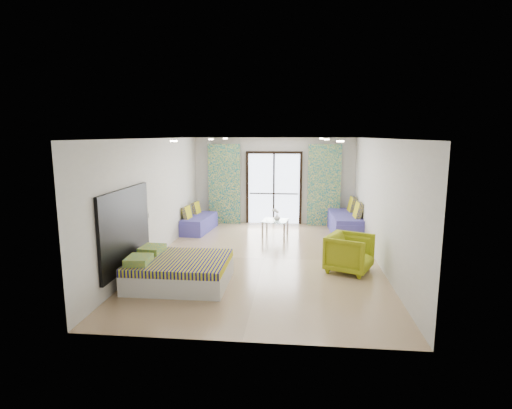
# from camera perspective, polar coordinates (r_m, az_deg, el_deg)

# --- Properties ---
(floor) EXTENTS (5.00, 7.50, 0.01)m
(floor) POSITION_cam_1_polar(r_m,az_deg,el_deg) (9.17, 1.19, -7.70)
(floor) COLOR #A18260
(floor) RESTS_ON ground
(ceiling) EXTENTS (5.00, 7.50, 0.01)m
(ceiling) POSITION_cam_1_polar(r_m,az_deg,el_deg) (8.74, 1.25, 9.42)
(ceiling) COLOR silver
(ceiling) RESTS_ON ground
(wall_back) EXTENTS (5.00, 0.01, 2.70)m
(wall_back) POSITION_cam_1_polar(r_m,az_deg,el_deg) (12.57, 2.58, 3.38)
(wall_back) COLOR silver
(wall_back) RESTS_ON ground
(wall_front) EXTENTS (5.00, 0.01, 2.70)m
(wall_front) POSITION_cam_1_polar(r_m,az_deg,el_deg) (5.21, -2.07, -5.93)
(wall_front) COLOR silver
(wall_front) RESTS_ON ground
(wall_left) EXTENTS (0.01, 7.50, 2.70)m
(wall_left) POSITION_cam_1_polar(r_m,az_deg,el_deg) (9.39, -14.18, 0.88)
(wall_left) COLOR silver
(wall_left) RESTS_ON ground
(wall_right) EXTENTS (0.01, 7.50, 2.70)m
(wall_right) POSITION_cam_1_polar(r_m,az_deg,el_deg) (9.02, 17.27, 0.37)
(wall_right) COLOR silver
(wall_right) RESTS_ON ground
(balcony_door) EXTENTS (1.76, 0.08, 2.28)m
(balcony_door) POSITION_cam_1_polar(r_m,az_deg,el_deg) (12.55, 2.57, 2.95)
(balcony_door) COLOR black
(balcony_door) RESTS_ON floor
(balcony_rail) EXTENTS (1.52, 0.03, 0.04)m
(balcony_rail) POSITION_cam_1_polar(r_m,az_deg,el_deg) (12.60, 2.56, 1.56)
(balcony_rail) COLOR #595451
(balcony_rail) RESTS_ON balcony_door
(curtain_left) EXTENTS (1.00, 0.10, 2.50)m
(curtain_left) POSITION_cam_1_polar(r_m,az_deg,el_deg) (12.58, -4.55, 2.91)
(curtain_left) COLOR silver
(curtain_left) RESTS_ON floor
(curtain_right) EXTENTS (1.00, 0.10, 2.50)m
(curtain_right) POSITION_cam_1_polar(r_m,az_deg,el_deg) (12.41, 9.70, 2.70)
(curtain_right) COLOR silver
(curtain_right) RESTS_ON floor
(downlight_a) EXTENTS (0.12, 0.12, 0.02)m
(downlight_a) POSITION_cam_1_polar(r_m,az_deg,el_deg) (7.03, -11.66, 8.87)
(downlight_a) COLOR #FFE0B2
(downlight_a) RESTS_ON ceiling
(downlight_b) EXTENTS (0.12, 0.12, 0.02)m
(downlight_b) POSITION_cam_1_polar(r_m,az_deg,el_deg) (6.75, 11.94, 8.83)
(downlight_b) COLOR #FFE0B2
(downlight_b) RESTS_ON ceiling
(downlight_c) EXTENTS (0.12, 0.12, 0.02)m
(downlight_c) POSITION_cam_1_polar(r_m,az_deg,el_deg) (9.94, -6.46, 9.24)
(downlight_c) COLOR #FFE0B2
(downlight_c) RESTS_ON ceiling
(downlight_d) EXTENTS (0.12, 0.12, 0.02)m
(downlight_d) POSITION_cam_1_polar(r_m,az_deg,el_deg) (9.74, 10.07, 9.15)
(downlight_d) COLOR #FFE0B2
(downlight_d) RESTS_ON ceiling
(downlight_e) EXTENTS (0.12, 0.12, 0.02)m
(downlight_e) POSITION_cam_1_polar(r_m,az_deg,el_deg) (11.90, -4.42, 9.37)
(downlight_e) COLOR #FFE0B2
(downlight_e) RESTS_ON ceiling
(downlight_f) EXTENTS (0.12, 0.12, 0.02)m
(downlight_f) POSITION_cam_1_polar(r_m,az_deg,el_deg) (11.74, 9.35, 9.26)
(downlight_f) COLOR #FFE0B2
(downlight_f) RESTS_ON ceiling
(headboard) EXTENTS (0.06, 2.10, 1.50)m
(headboard) POSITION_cam_1_polar(r_m,az_deg,el_deg) (7.84, -18.11, -3.28)
(headboard) COLOR black
(headboard) RESTS_ON floor
(switch_plate) EXTENTS (0.02, 0.10, 0.10)m
(switch_plate) POSITION_cam_1_polar(r_m,az_deg,el_deg) (8.98, -14.97, -1.50)
(switch_plate) COLOR silver
(switch_plate) RESTS_ON wall_left
(bed) EXTENTS (1.80, 1.47, 0.62)m
(bed) POSITION_cam_1_polar(r_m,az_deg,el_deg) (7.72, -10.99, -9.27)
(bed) COLOR silver
(bed) RESTS_ON floor
(daybed_left) EXTENTS (0.79, 1.67, 0.80)m
(daybed_left) POSITION_cam_1_polar(r_m,az_deg,el_deg) (11.78, -8.17, -2.58)
(daybed_left) COLOR #4944A2
(daybed_left) RESTS_ON floor
(daybed_right) EXTENTS (0.86, 2.02, 0.98)m
(daybed_right) POSITION_cam_1_polar(r_m,az_deg,el_deg) (11.70, 12.65, -2.52)
(daybed_right) COLOR #4944A2
(daybed_right) RESTS_ON floor
(coffee_table) EXTENTS (0.76, 0.76, 0.79)m
(coffee_table) POSITION_cam_1_polar(r_m,az_deg,el_deg) (11.06, 2.77, -2.49)
(coffee_table) COLOR silver
(coffee_table) RESTS_ON floor
(vase) EXTENTS (0.18, 0.19, 0.17)m
(vase) POSITION_cam_1_polar(r_m,az_deg,el_deg) (10.96, 3.02, -1.87)
(vase) COLOR white
(vase) RESTS_ON coffee_table
(armchair) EXTENTS (1.06, 1.08, 0.86)m
(armchair) POSITION_cam_1_polar(r_m,az_deg,el_deg) (8.43, 13.23, -6.52)
(armchair) COLOR #98A214
(armchair) RESTS_ON floor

